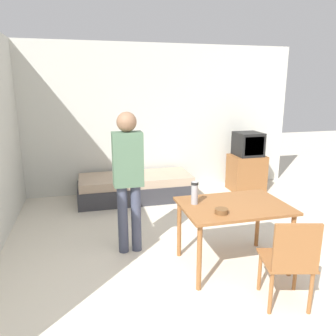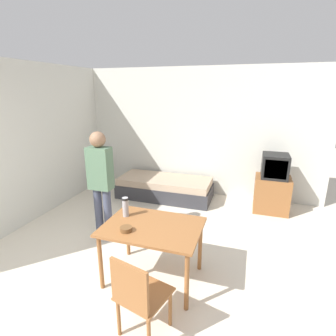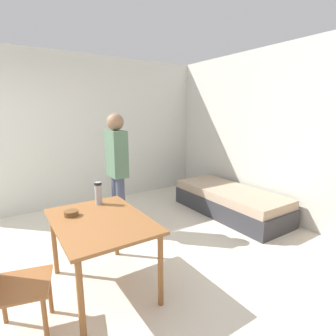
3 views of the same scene
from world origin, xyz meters
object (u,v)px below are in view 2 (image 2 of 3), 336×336
Objects in this scene: tv at (273,185)px; dining_table at (153,232)px; daybed at (165,188)px; mate_bowl at (126,229)px; person_standing at (101,179)px; wooden_chair at (138,294)px; thermos_flask at (125,206)px.

tv is 0.98× the size of dining_table.
mate_bowl is (0.45, -2.67, 0.53)m from daybed.
person_standing reaches higher than mate_bowl.
tv is 2.86m from dining_table.
tv is at bearing 59.40° from dining_table.
tv is (2.14, -0.00, 0.30)m from daybed.
wooden_chair reaches higher than mate_bowl.
wooden_chair is 3.51× the size of thermos_flask.
thermos_flask is at bearing -83.11° from daybed.
thermos_flask is (0.64, -0.49, -0.13)m from person_standing.
person_standing is 6.82× the size of thermos_flask.
daybed is at bearing 96.89° from thermos_flask.
person_standing is at bearing 149.83° from dining_table.
tv is at bearing 57.66° from mate_bowl.
mate_bowl is at bearing -122.34° from tv.
daybed is at bearing 104.73° from wooden_chair.
tv reaches higher than dining_table.
tv reaches higher than thermos_flask.
person_standing is at bearing 130.86° from wooden_chair.
wooden_chair is 1.93m from person_standing.
mate_bowl is at bearing -80.36° from daybed.
thermos_flask is 0.39m from mate_bowl.
daybed is 2.30× the size of wooden_chair.
tv is at bearing -0.09° from daybed.
daybed is 14.88× the size of mate_bowl.
daybed is 2.04m from person_standing.
tv reaches higher than wooden_chair.
tv is 3.00m from thermos_flask.
wooden_chair is (-1.28, -3.26, -0.03)m from tv.
tv is at bearing 68.50° from wooden_chair.
daybed is 2.16m from tv.
wooden_chair is at bearing -58.12° from thermos_flask.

